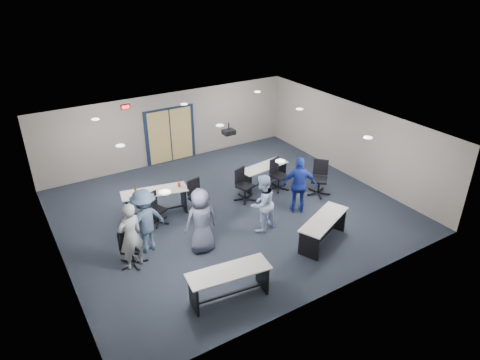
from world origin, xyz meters
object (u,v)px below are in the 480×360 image
person_gray (130,236)px  person_back (145,221)px  chair_loose_right (319,179)px  person_navy (299,185)px  table_front_right (323,226)px  table_front_left (229,279)px  person_lightblue (262,203)px  table_back_right (264,172)px  person_plaid (201,221)px  chair_back_c (245,185)px  chair_loose_left (131,247)px  chair_back_d (279,175)px  chair_back_a (157,209)px  chair_back_b (198,197)px  table_back_left (155,198)px

person_gray → person_back: person_back is taller
chair_loose_right → person_navy: (-1.28, -0.51, 0.33)m
table_front_right → person_navy: size_ratio=1.09×
table_front_left → person_lightblue: person_lightblue is taller
table_back_right → person_back: person_back is taller
table_front_right → person_plaid: 3.35m
table_front_right → table_back_right: bearing=58.5°
chair_back_c → table_front_left: bearing=-146.0°
chair_loose_left → person_navy: person_navy is taller
chair_back_d → person_lightblue: (-1.90, -1.76, 0.33)m
chair_back_d → person_gray: (-5.65, -1.44, 0.37)m
chair_back_c → chair_loose_right: bearing=-42.0°
chair_back_a → person_gray: person_gray is taller
chair_back_d → chair_back_b: bearing=164.0°
chair_back_a → table_front_right: bearing=-67.1°
person_lightblue → person_navy: bearing=177.4°
table_front_right → person_plaid: person_plaid is taller
table_front_right → chair_loose_left: (-4.80, 1.82, 0.01)m
chair_back_c → person_navy: 1.83m
table_front_left → table_back_right: size_ratio=1.06×
table_back_left → table_front_right: bearing=-38.0°
chair_back_b → person_lightblue: person_lightblue is taller
table_back_right → person_plaid: bearing=-155.7°
chair_back_d → person_back: bearing=175.7°
chair_loose_right → chair_back_b: bearing=-149.4°
chair_back_d → person_lightblue: bearing=-152.3°
chair_back_a → person_plaid: bearing=-98.0°
chair_back_a → chair_back_d: chair_back_d is taller
person_plaid → chair_back_c: bearing=-142.1°
chair_back_b → person_navy: person_navy is taller
chair_loose_left → table_back_left: bearing=-2.6°
person_plaid → chair_back_a: bearing=-71.3°
table_front_left → chair_loose_right: chair_loose_right is taller
chair_back_d → chair_loose_left: (-5.63, -1.36, -0.01)m
chair_back_a → chair_back_b: size_ratio=0.90×
person_plaid → person_navy: (3.46, 0.23, 0.00)m
table_front_left → chair_back_d: chair_back_d is taller
table_front_left → person_back: size_ratio=1.09×
chair_loose_left → chair_loose_right: bearing=-54.1°
chair_loose_right → person_lightblue: person_lightblue is taller
chair_back_a → person_plaid: (0.52, -1.86, 0.43)m
chair_back_a → person_plaid: size_ratio=0.53×
table_front_right → table_front_left: bearing=166.5°
chair_back_c → person_gray: size_ratio=0.59×
chair_back_a → person_plaid: 1.98m
chair_back_b → chair_loose_left: (-2.60, -1.40, -0.01)m
person_lightblue → table_back_left: bearing=-58.8°
person_navy → chair_back_c: bearing=-24.3°
person_gray → table_front_right: bearing=145.9°
person_back → chair_loose_left: bearing=24.0°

